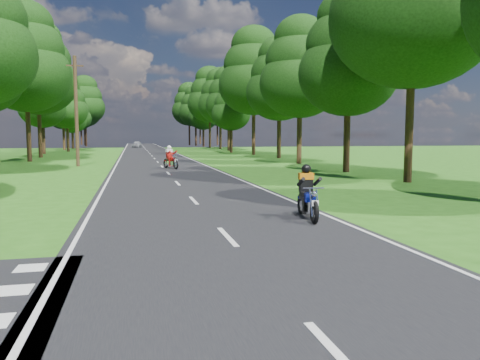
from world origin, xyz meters
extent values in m
plane|color=#275D15|center=(0.00, 0.00, 0.00)|extent=(160.00, 160.00, 0.00)
cube|color=black|center=(0.00, 50.00, 0.01)|extent=(7.00, 140.00, 0.02)
cube|color=silver|center=(0.00, 2.00, 0.02)|extent=(0.12, 2.00, 0.01)
cube|color=silver|center=(0.00, 8.00, 0.02)|extent=(0.12, 2.00, 0.01)
cube|color=silver|center=(0.00, 14.00, 0.02)|extent=(0.12, 2.00, 0.01)
cube|color=silver|center=(0.00, 20.00, 0.02)|extent=(0.12, 2.00, 0.01)
cube|color=silver|center=(0.00, 26.00, 0.02)|extent=(0.12, 2.00, 0.01)
cube|color=silver|center=(0.00, 32.00, 0.02)|extent=(0.12, 2.00, 0.01)
cube|color=silver|center=(0.00, 38.00, 0.02)|extent=(0.12, 2.00, 0.01)
cube|color=silver|center=(0.00, 44.00, 0.02)|extent=(0.12, 2.00, 0.01)
cube|color=silver|center=(0.00, 50.00, 0.02)|extent=(0.12, 2.00, 0.01)
cube|color=silver|center=(0.00, 56.00, 0.02)|extent=(0.12, 2.00, 0.01)
cube|color=silver|center=(0.00, 62.00, 0.02)|extent=(0.12, 2.00, 0.01)
cube|color=silver|center=(0.00, 68.00, 0.02)|extent=(0.12, 2.00, 0.01)
cube|color=silver|center=(0.00, 74.00, 0.02)|extent=(0.12, 2.00, 0.01)
cube|color=silver|center=(0.00, 80.00, 0.02)|extent=(0.12, 2.00, 0.01)
cube|color=silver|center=(0.00, 86.00, 0.02)|extent=(0.12, 2.00, 0.01)
cube|color=silver|center=(0.00, 92.00, 0.02)|extent=(0.12, 2.00, 0.01)
cube|color=silver|center=(0.00, 98.00, 0.02)|extent=(0.12, 2.00, 0.01)
cube|color=silver|center=(0.00, 104.00, 0.02)|extent=(0.12, 2.00, 0.01)
cube|color=silver|center=(0.00, 110.00, 0.02)|extent=(0.12, 2.00, 0.01)
cube|color=silver|center=(0.00, 116.00, 0.02)|extent=(0.12, 2.00, 0.01)
cube|color=silver|center=(-3.30, 50.00, 0.02)|extent=(0.10, 140.00, 0.01)
cube|color=silver|center=(3.30, 50.00, 0.02)|extent=(0.10, 140.00, 0.01)
cube|color=silver|center=(-3.80, -0.90, 0.02)|extent=(0.50, 0.50, 0.01)
cube|color=silver|center=(-3.80, 0.30, 0.02)|extent=(0.50, 0.50, 0.01)
cylinder|color=black|center=(-10.82, 35.60, 2.16)|extent=(0.40, 0.40, 4.32)
ellipsoid|color=black|center=(-10.82, 35.60, 7.47)|extent=(7.56, 7.56, 6.42)
ellipsoid|color=black|center=(-10.82, 35.60, 9.58)|extent=(6.48, 6.48, 5.51)
ellipsoid|color=black|center=(-10.82, 35.60, 11.68)|extent=(4.86, 4.86, 4.13)
cylinder|color=black|center=(-11.26, 43.10, 2.20)|extent=(0.40, 0.40, 4.40)
ellipsoid|color=black|center=(-11.26, 43.10, 7.62)|extent=(7.71, 7.71, 6.55)
ellipsoid|color=black|center=(-11.26, 43.10, 9.77)|extent=(6.60, 6.60, 5.61)
ellipsoid|color=black|center=(-11.26, 43.10, 11.92)|extent=(4.95, 4.95, 4.21)
cylinder|color=black|center=(-12.61, 52.78, 1.60)|extent=(0.40, 0.40, 3.20)
ellipsoid|color=black|center=(-12.61, 52.78, 5.54)|extent=(5.60, 5.60, 4.76)
ellipsoid|color=black|center=(-12.61, 52.78, 7.10)|extent=(4.80, 4.80, 4.08)
ellipsoid|color=black|center=(-12.61, 52.78, 8.66)|extent=(3.60, 3.60, 3.06)
cylinder|color=black|center=(-10.75, 60.15, 1.61)|extent=(0.40, 0.40, 3.22)
ellipsoid|color=black|center=(-10.75, 60.15, 5.58)|extent=(5.64, 5.64, 4.79)
ellipsoid|color=black|center=(-10.75, 60.15, 7.15)|extent=(4.83, 4.83, 4.11)
ellipsoid|color=black|center=(-10.75, 60.15, 8.72)|extent=(3.62, 3.62, 3.08)
cylinder|color=black|center=(-12.29, 67.91, 1.80)|extent=(0.40, 0.40, 3.61)
ellipsoid|color=black|center=(-12.29, 67.91, 6.25)|extent=(6.31, 6.31, 5.37)
ellipsoid|color=black|center=(-12.29, 67.91, 8.01)|extent=(5.41, 5.41, 4.60)
ellipsoid|color=black|center=(-12.29, 67.91, 9.76)|extent=(4.06, 4.06, 3.45)
cylinder|color=black|center=(-11.94, 75.74, 1.33)|extent=(0.40, 0.40, 2.67)
ellipsoid|color=black|center=(-11.94, 75.74, 4.62)|extent=(4.67, 4.67, 3.97)
ellipsoid|color=black|center=(-11.94, 75.74, 5.92)|extent=(4.00, 4.00, 3.40)
ellipsoid|color=black|center=(-11.94, 75.74, 7.22)|extent=(3.00, 3.00, 2.55)
cylinder|color=black|center=(-12.18, 84.90, 1.54)|extent=(0.40, 0.40, 3.09)
ellipsoid|color=black|center=(-12.18, 84.90, 5.34)|extent=(5.40, 5.40, 4.59)
ellipsoid|color=black|center=(-12.18, 84.90, 6.85)|extent=(4.63, 4.63, 3.93)
ellipsoid|color=black|center=(-12.18, 84.90, 8.35)|extent=(3.47, 3.47, 2.95)
cylinder|color=black|center=(-11.23, 91.41, 2.24)|extent=(0.40, 0.40, 4.48)
ellipsoid|color=black|center=(-11.23, 91.41, 7.75)|extent=(7.84, 7.84, 6.66)
ellipsoid|color=black|center=(-11.23, 91.41, 9.94)|extent=(6.72, 6.72, 5.71)
ellipsoid|color=black|center=(-11.23, 91.41, 12.12)|extent=(5.04, 5.04, 4.28)
cylinder|color=black|center=(-12.28, 100.39, 2.05)|extent=(0.40, 0.40, 4.09)
ellipsoid|color=black|center=(-12.28, 100.39, 7.09)|extent=(7.16, 7.16, 6.09)
ellipsoid|color=black|center=(-12.28, 100.39, 9.08)|extent=(6.14, 6.14, 5.22)
ellipsoid|color=black|center=(-12.28, 100.39, 11.08)|extent=(4.61, 4.61, 3.92)
cylinder|color=black|center=(11.06, 12.20, 2.28)|extent=(0.40, 0.40, 4.56)
ellipsoid|color=black|center=(11.06, 12.20, 7.89)|extent=(7.98, 7.98, 6.78)
cylinder|color=black|center=(10.92, 18.69, 1.75)|extent=(0.40, 0.40, 3.49)
ellipsoid|color=black|center=(10.92, 18.69, 6.05)|extent=(6.12, 6.12, 5.20)
ellipsoid|color=black|center=(10.92, 18.69, 7.75)|extent=(5.24, 5.24, 4.46)
ellipsoid|color=black|center=(10.92, 18.69, 9.46)|extent=(3.93, 3.93, 3.34)
cylinder|color=black|center=(11.06, 27.58, 1.85)|extent=(0.40, 0.40, 3.69)
ellipsoid|color=black|center=(11.06, 27.58, 6.39)|extent=(6.46, 6.46, 5.49)
ellipsoid|color=black|center=(11.06, 27.58, 8.19)|extent=(5.54, 5.54, 4.71)
ellipsoid|color=black|center=(11.06, 27.58, 9.99)|extent=(4.15, 4.15, 3.53)
cylinder|color=black|center=(12.17, 36.42, 1.87)|extent=(0.40, 0.40, 3.74)
ellipsoid|color=black|center=(12.17, 36.42, 6.48)|extent=(6.55, 6.55, 5.57)
ellipsoid|color=black|center=(12.17, 36.42, 8.31)|extent=(5.62, 5.62, 4.77)
ellipsoid|color=black|center=(12.17, 36.42, 10.13)|extent=(4.21, 4.21, 3.58)
cylinder|color=black|center=(11.72, 44.72, 2.32)|extent=(0.40, 0.40, 4.64)
ellipsoid|color=black|center=(11.72, 44.72, 8.04)|extent=(8.12, 8.12, 6.91)
ellipsoid|color=black|center=(11.72, 44.72, 10.30)|extent=(6.96, 6.96, 5.92)
ellipsoid|color=black|center=(11.72, 44.72, 12.56)|extent=(5.22, 5.22, 4.44)
cylinder|color=black|center=(10.55, 51.92, 1.45)|extent=(0.40, 0.40, 2.91)
ellipsoid|color=black|center=(10.55, 51.92, 5.03)|extent=(5.09, 5.09, 4.33)
ellipsoid|color=black|center=(10.55, 51.92, 6.45)|extent=(4.36, 4.36, 3.71)
ellipsoid|color=black|center=(10.55, 51.92, 7.87)|extent=(3.27, 3.27, 2.78)
cylinder|color=black|center=(11.77, 59.40, 1.94)|extent=(0.40, 0.40, 3.88)
ellipsoid|color=black|center=(11.77, 59.40, 6.71)|extent=(6.78, 6.78, 5.77)
ellipsoid|color=black|center=(11.77, 59.40, 8.60)|extent=(5.81, 5.81, 4.94)
ellipsoid|color=black|center=(11.77, 59.40, 10.49)|extent=(4.36, 4.36, 3.71)
cylinder|color=black|center=(12.10, 67.87, 2.09)|extent=(0.40, 0.40, 4.18)
ellipsoid|color=black|center=(12.10, 67.87, 7.23)|extent=(7.31, 7.31, 6.21)
ellipsoid|color=black|center=(12.10, 67.87, 9.27)|extent=(6.27, 6.27, 5.33)
ellipsoid|color=black|center=(12.10, 67.87, 11.31)|extent=(4.70, 4.70, 4.00)
cylinder|color=black|center=(11.80, 76.83, 2.32)|extent=(0.40, 0.40, 4.63)
ellipsoid|color=black|center=(11.80, 76.83, 8.02)|extent=(8.11, 8.11, 6.89)
ellipsoid|color=black|center=(11.80, 76.83, 10.28)|extent=(6.95, 6.95, 5.91)
ellipsoid|color=black|center=(11.80, 76.83, 12.54)|extent=(5.21, 5.21, 4.43)
cylinder|color=black|center=(11.69, 84.12, 1.68)|extent=(0.40, 0.40, 3.36)
ellipsoid|color=black|center=(11.69, 84.12, 5.82)|extent=(5.88, 5.88, 5.00)
ellipsoid|color=black|center=(11.69, 84.12, 7.46)|extent=(5.04, 5.04, 4.29)
ellipsoid|color=black|center=(11.69, 84.12, 9.10)|extent=(3.78, 3.78, 3.21)
cylinder|color=black|center=(11.14, 91.34, 2.04)|extent=(0.40, 0.40, 4.09)
ellipsoid|color=black|center=(11.14, 91.34, 7.07)|extent=(7.15, 7.15, 6.08)
ellipsoid|color=black|center=(11.14, 91.34, 9.07)|extent=(6.13, 6.13, 5.21)
ellipsoid|color=black|center=(11.14, 91.34, 11.06)|extent=(4.60, 4.60, 3.91)
cylinder|color=black|center=(10.68, 99.10, 2.24)|extent=(0.40, 0.40, 4.48)
ellipsoid|color=black|center=(10.68, 99.10, 7.76)|extent=(7.84, 7.84, 6.66)
ellipsoid|color=black|center=(10.68, 99.10, 9.94)|extent=(6.72, 6.72, 5.71)
ellipsoid|color=black|center=(10.68, 99.10, 12.13)|extent=(5.04, 5.04, 4.28)
cylinder|color=black|center=(-14.00, 110.00, 1.92)|extent=(0.40, 0.40, 3.84)
ellipsoid|color=black|center=(-14.00, 110.00, 6.65)|extent=(6.72, 6.72, 5.71)
ellipsoid|color=black|center=(-14.00, 110.00, 8.52)|extent=(5.76, 5.76, 4.90)
ellipsoid|color=black|center=(-14.00, 110.00, 10.39)|extent=(4.32, 4.32, 3.67)
cylinder|color=black|center=(15.00, 112.00, 2.08)|extent=(0.40, 0.40, 4.16)
ellipsoid|color=black|center=(15.00, 112.00, 7.20)|extent=(7.28, 7.28, 6.19)
ellipsoid|color=black|center=(15.00, 112.00, 9.23)|extent=(6.24, 6.24, 5.30)
ellipsoid|color=black|center=(15.00, 112.00, 11.26)|extent=(4.68, 4.68, 3.98)
cylinder|color=black|center=(-16.00, 95.00, 1.76)|extent=(0.40, 0.40, 3.52)
ellipsoid|color=black|center=(-16.00, 95.00, 6.09)|extent=(6.16, 6.16, 5.24)
ellipsoid|color=black|center=(-16.00, 95.00, 7.81)|extent=(5.28, 5.28, 4.49)
ellipsoid|color=black|center=(-16.00, 95.00, 9.53)|extent=(3.96, 3.96, 3.37)
cylinder|color=black|center=(17.00, 98.00, 2.24)|extent=(0.40, 0.40, 4.48)
ellipsoid|color=black|center=(17.00, 98.00, 7.76)|extent=(7.84, 7.84, 6.66)
ellipsoid|color=black|center=(17.00, 98.00, 9.94)|extent=(6.72, 6.72, 5.71)
ellipsoid|color=black|center=(17.00, 98.00, 12.12)|extent=(5.04, 5.04, 4.28)
cylinder|color=#382616|center=(-6.00, 28.00, 4.00)|extent=(0.26, 0.26, 8.00)
cube|color=#382616|center=(-6.00, 28.00, 7.30)|extent=(1.20, 0.10, 0.10)
imported|color=#B5B8BD|center=(-1.24, 79.91, 0.63)|extent=(2.01, 3.76, 1.22)
camera|label=1|loc=(-2.04, -8.18, 2.31)|focal=35.00mm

